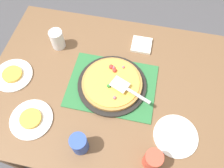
# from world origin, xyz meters

# --- Properties ---
(ground_plane) EXTENTS (8.00, 8.00, 0.00)m
(ground_plane) POSITION_xyz_m (0.00, 0.00, 0.00)
(ground_plane) COLOR #4C4C51
(dining_table) EXTENTS (1.40, 1.00, 0.75)m
(dining_table) POSITION_xyz_m (0.00, 0.00, 0.64)
(dining_table) COLOR brown
(dining_table) RESTS_ON ground_plane
(placemat) EXTENTS (0.48, 0.36, 0.01)m
(placemat) POSITION_xyz_m (0.00, 0.00, 0.75)
(placemat) COLOR #2D753D
(placemat) RESTS_ON dining_table
(pizza_pan) EXTENTS (0.38, 0.38, 0.01)m
(pizza_pan) POSITION_xyz_m (0.00, 0.00, 0.76)
(pizza_pan) COLOR black
(pizza_pan) RESTS_ON placemat
(pizza) EXTENTS (0.33, 0.33, 0.05)m
(pizza) POSITION_xyz_m (-0.00, 0.00, 0.78)
(pizza) COLOR #B78442
(pizza) RESTS_ON pizza_pan
(plate_near_left) EXTENTS (0.22, 0.22, 0.01)m
(plate_near_left) POSITION_xyz_m (-0.36, -0.28, 0.76)
(plate_near_left) COLOR white
(plate_near_left) RESTS_ON dining_table
(plate_far_right) EXTENTS (0.22, 0.22, 0.01)m
(plate_far_right) POSITION_xyz_m (-0.56, -0.05, 0.76)
(plate_far_right) COLOR white
(plate_far_right) RESTS_ON dining_table
(plate_side) EXTENTS (0.22, 0.22, 0.01)m
(plate_side) POSITION_xyz_m (0.37, -0.21, 0.76)
(plate_side) COLOR white
(plate_side) RESTS_ON dining_table
(served_slice_left) EXTENTS (0.11, 0.11, 0.02)m
(served_slice_left) POSITION_xyz_m (-0.36, -0.28, 0.77)
(served_slice_left) COLOR gold
(served_slice_left) RESTS_ON plate_near_left
(served_slice_right) EXTENTS (0.11, 0.11, 0.02)m
(served_slice_right) POSITION_xyz_m (-0.56, -0.05, 0.77)
(served_slice_right) COLOR gold
(served_slice_right) RESTS_ON plate_far_right
(cup_near) EXTENTS (0.08, 0.08, 0.12)m
(cup_near) POSITION_xyz_m (0.26, -0.36, 0.81)
(cup_near) COLOR #E04C38
(cup_near) RESTS_ON dining_table
(cup_far) EXTENTS (0.08, 0.08, 0.12)m
(cup_far) POSITION_xyz_m (-0.38, 0.21, 0.81)
(cup_far) COLOR white
(cup_far) RESTS_ON dining_table
(cup_corner) EXTENTS (0.08, 0.08, 0.12)m
(cup_corner) POSITION_xyz_m (-0.08, -0.36, 0.81)
(cup_corner) COLOR #3351AD
(cup_corner) RESTS_ON dining_table
(pizza_server) EXTENTS (0.23, 0.13, 0.01)m
(pizza_server) POSITION_xyz_m (0.09, -0.04, 0.82)
(pizza_server) COLOR silver
(pizza_server) RESTS_ON pizza
(napkin_stack) EXTENTS (0.12, 0.12, 0.02)m
(napkin_stack) POSITION_xyz_m (0.12, 0.31, 0.76)
(napkin_stack) COLOR white
(napkin_stack) RESTS_ON dining_table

